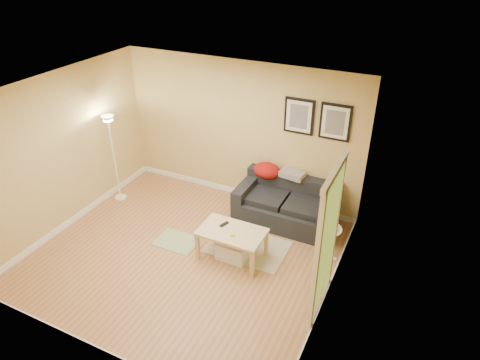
{
  "coord_description": "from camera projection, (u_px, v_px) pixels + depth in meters",
  "views": [
    {
      "loc": [
        3.02,
        -4.3,
        4.34
      ],
      "look_at": [
        0.55,
        0.85,
        1.05
      ],
      "focal_mm": 31.69,
      "sensor_mm": 36.0,
      "label": 1
    }
  ],
  "objects": [
    {
      "name": "coffee_table",
      "position": [
        232.0,
        244.0,
        6.49
      ],
      "size": [
        1.02,
        0.65,
        0.5
      ],
      "primitive_type": null,
      "rotation": [
        0.0,
        0.0,
        0.04
      ],
      "color": "#D7BA83",
      "rests_on": "ground"
    },
    {
      "name": "remote_control",
      "position": [
        224.0,
        224.0,
        6.5
      ],
      "size": [
        0.1,
        0.17,
        0.02
      ],
      "primitive_type": "cube",
      "rotation": [
        0.0,
        0.0,
        -0.32
      ],
      "color": "black",
      "rests_on": "coffee_table"
    },
    {
      "name": "wall_right",
      "position": [
        335.0,
        224.0,
        5.17
      ],
      "size": [
        0.0,
        4.0,
        4.0
      ],
      "primitive_type": "plane",
      "rotation": [
        1.57,
        0.0,
        -1.57
      ],
      "color": "tan",
      "rests_on": "ground"
    },
    {
      "name": "green_runner",
      "position": [
        177.0,
        241.0,
        6.94
      ],
      "size": [
        0.7,
        0.5,
        0.01
      ],
      "primitive_type": "cube",
      "color": "#668C4C",
      "rests_on": "ground"
    },
    {
      "name": "framed_print_left",
      "position": [
        299.0,
        116.0,
        6.9
      ],
      "size": [
        0.5,
        0.04,
        0.6
      ],
      "primitive_type": null,
      "color": "black",
      "rests_on": "wall_back"
    },
    {
      "name": "baseboard_right",
      "position": [
        324.0,
        298.0,
        5.79
      ],
      "size": [
        0.02,
        4.0,
        0.1
      ],
      "primitive_type": "cube",
      "color": "white",
      "rests_on": "ground"
    },
    {
      "name": "ceiling",
      "position": [
        172.0,
        95.0,
        5.36
      ],
      "size": [
        4.5,
        4.5,
        0.0
      ],
      "primitive_type": "plane",
      "rotation": [
        3.14,
        0.0,
        0.0
      ],
      "color": "white",
      "rests_on": "wall_back"
    },
    {
      "name": "storage_bin",
      "position": [
        233.0,
        250.0,
        6.53
      ],
      "size": [
        0.49,
        0.36,
        0.3
      ],
      "primitive_type": null,
      "color": "white",
      "rests_on": "ground"
    },
    {
      "name": "side_table",
      "position": [
        328.0,
        243.0,
        6.47
      ],
      "size": [
        0.36,
        0.36,
        0.55
      ],
      "primitive_type": null,
      "color": "white",
      "rests_on": "ground"
    },
    {
      "name": "book_stack",
      "position": [
        330.0,
        227.0,
        6.3
      ],
      "size": [
        0.26,
        0.29,
        0.08
      ],
      "primitive_type": null,
      "rotation": [
        0.0,
        0.0,
        -0.36
      ],
      "color": "#3753A5",
      "rests_on": "side_table"
    },
    {
      "name": "tape_roll",
      "position": [
        232.0,
        235.0,
        6.27
      ],
      "size": [
        0.07,
        0.07,
        0.03
      ],
      "primitive_type": "cylinder",
      "color": "yellow",
      "rests_on": "coffee_table"
    },
    {
      "name": "baseboard_front",
      "position": [
        97.0,
        349.0,
        5.08
      ],
      "size": [
        4.5,
        0.02,
        0.1
      ],
      "primitive_type": "cube",
      "color": "white",
      "rests_on": "ground"
    },
    {
      "name": "baseboard_left",
      "position": [
        77.0,
        217.0,
        7.47
      ],
      "size": [
        0.02,
        4.0,
        0.1
      ],
      "primitive_type": "cube",
      "color": "white",
      "rests_on": "ground"
    },
    {
      "name": "floor",
      "position": [
        185.0,
        254.0,
        6.66
      ],
      "size": [
        4.5,
        4.5,
        0.0
      ],
      "primitive_type": "plane",
      "color": "#B4734D",
      "rests_on": "ground"
    },
    {
      "name": "wall_front",
      "position": [
        76.0,
        270.0,
        4.45
      ],
      "size": [
        4.5,
        0.0,
        4.5
      ],
      "primitive_type": "plane",
      "rotation": [
        -1.57,
        0.0,
        0.0
      ],
      "color": "tan",
      "rests_on": "ground"
    },
    {
      "name": "sofa",
      "position": [
        286.0,
        203.0,
        7.25
      ],
      "size": [
        1.7,
        0.9,
        0.75
      ],
      "primitive_type": null,
      "color": "black",
      "rests_on": "ground"
    },
    {
      "name": "framed_print_right",
      "position": [
        335.0,
        122.0,
        6.67
      ],
      "size": [
        0.5,
        0.04,
        0.6
      ],
      "primitive_type": null,
      "color": "black",
      "rests_on": "wall_back"
    },
    {
      "name": "red_throw",
      "position": [
        267.0,
        170.0,
        7.44
      ],
      "size": [
        0.48,
        0.36,
        0.28
      ],
      "primitive_type": null,
      "color": "#A0150E",
      "rests_on": "sofa"
    },
    {
      "name": "plaid_throw",
      "position": [
        292.0,
        174.0,
        7.31
      ],
      "size": [
        0.45,
        0.32,
        0.1
      ],
      "primitive_type": null,
      "rotation": [
        0.0,
        0.0,
        -0.14
      ],
      "color": "tan",
      "rests_on": "sofa"
    },
    {
      "name": "wall_left",
      "position": [
        62.0,
        153.0,
        6.85
      ],
      "size": [
        0.0,
        4.0,
        4.0
      ],
      "primitive_type": "plane",
      "rotation": [
        1.57,
        0.0,
        1.57
      ],
      "color": "tan",
      "rests_on": "ground"
    },
    {
      "name": "wall_back",
      "position": [
        240.0,
        132.0,
        7.57
      ],
      "size": [
        4.5,
        0.0,
        4.5
      ],
      "primitive_type": "plane",
      "rotation": [
        1.57,
        0.0,
        0.0
      ],
      "color": "tan",
      "rests_on": "ground"
    },
    {
      "name": "doorway",
      "position": [
        326.0,
        247.0,
        5.21
      ],
      "size": [
        0.12,
        1.01,
        2.13
      ],
      "primitive_type": null,
      "color": "white",
      "rests_on": "ground"
    },
    {
      "name": "floor_lamp",
      "position": [
        115.0,
        161.0,
        7.7
      ],
      "size": [
        0.22,
        0.22,
        1.68
      ],
      "primitive_type": null,
      "color": "white",
      "rests_on": "ground"
    },
    {
      "name": "baseboard_back",
      "position": [
        240.0,
        192.0,
        8.19
      ],
      "size": [
        4.5,
        0.02,
        0.1
      ],
      "primitive_type": "cube",
      "color": "white",
      "rests_on": "ground"
    },
    {
      "name": "area_rug",
      "position": [
        247.0,
        247.0,
        6.81
      ],
      "size": [
        1.25,
        0.85,
        0.01
      ],
      "primitive_type": "cube",
      "color": "#BBB494",
      "rests_on": "ground"
    }
  ]
}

